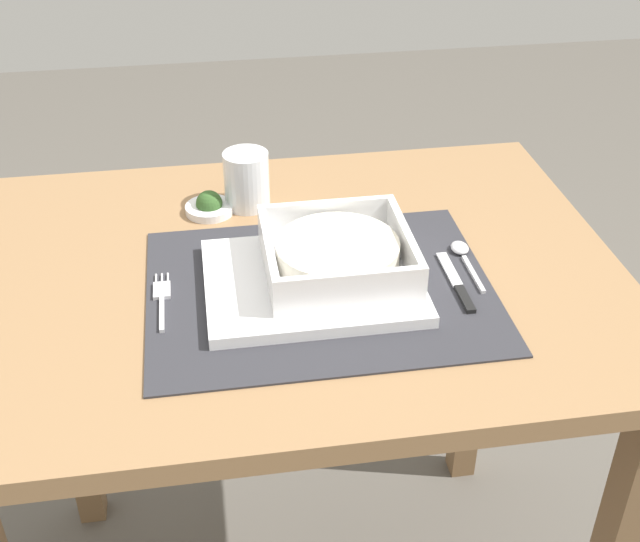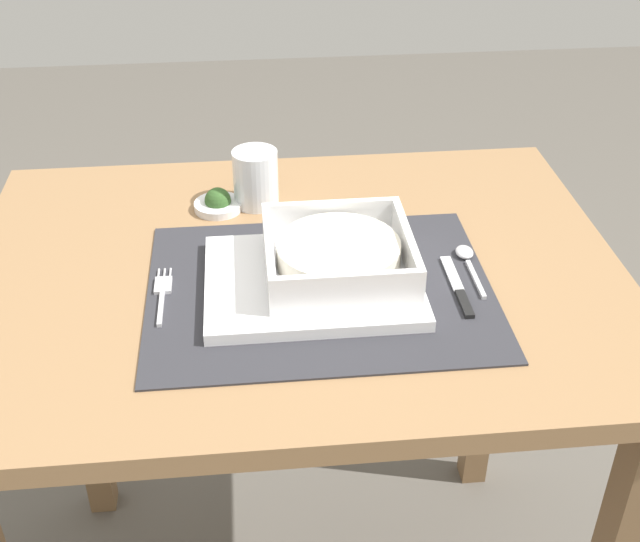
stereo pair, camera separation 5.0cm
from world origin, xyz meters
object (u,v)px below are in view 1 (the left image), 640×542
at_px(spoon, 463,254).
at_px(drinking_glass, 247,182).
at_px(butter_knife, 458,285).
at_px(condiment_saucer, 209,206).
at_px(porridge_bowl, 337,255).
at_px(fork, 162,297).
at_px(dining_table, 295,340).

xyz_separation_m(spoon, drinking_glass, (-0.28, 0.20, 0.03)).
distance_m(butter_knife, drinking_glass, 0.37).
height_order(butter_knife, condiment_saucer, condiment_saucer).
bearing_deg(porridge_bowl, fork, -178.06).
distance_m(dining_table, spoon, 0.27).
xyz_separation_m(butter_knife, condiment_saucer, (-0.31, 0.25, 0.00)).
xyz_separation_m(fork, spoon, (0.41, 0.03, 0.00)).
relative_size(dining_table, spoon, 7.55).
relative_size(dining_table, butter_knife, 6.48).
relative_size(dining_table, drinking_glass, 10.22).
relative_size(porridge_bowl, drinking_glass, 2.17).
height_order(fork, spoon, spoon).
height_order(butter_knife, drinking_glass, drinking_glass).
xyz_separation_m(porridge_bowl, condiment_saucer, (-0.16, 0.21, -0.03)).
bearing_deg(butter_knife, drinking_glass, 129.73).
xyz_separation_m(porridge_bowl, butter_knife, (0.15, -0.04, -0.03)).
bearing_deg(butter_knife, porridge_bowl, 160.81).
distance_m(porridge_bowl, spoon, 0.18).
relative_size(porridge_bowl, spoon, 1.60).
xyz_separation_m(spoon, butter_knife, (-0.03, -0.07, -0.00)).
height_order(spoon, butter_knife, spoon).
bearing_deg(condiment_saucer, spoon, -28.78).
height_order(dining_table, condiment_saucer, condiment_saucer).
xyz_separation_m(dining_table, spoon, (0.23, -0.02, 0.13)).
distance_m(fork, butter_knife, 0.38).
relative_size(spoon, condiment_saucer, 1.62).
bearing_deg(drinking_glass, porridge_bowl, -66.15).
relative_size(fork, condiment_saucer, 1.73).
xyz_separation_m(dining_table, condiment_saucer, (-0.10, 0.17, 0.14)).
distance_m(dining_table, butter_knife, 0.26).
relative_size(porridge_bowl, butter_knife, 1.38).
bearing_deg(condiment_saucer, fork, -107.97).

